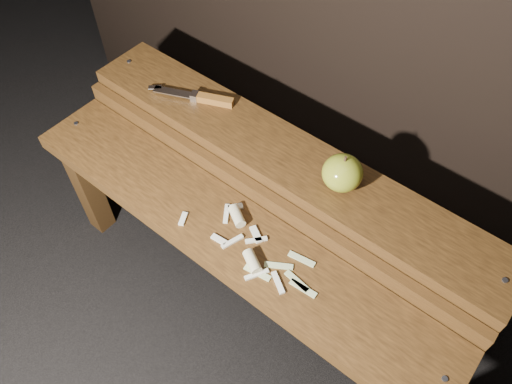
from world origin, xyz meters
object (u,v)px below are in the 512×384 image
Objects in this scene: bench_rear_tier at (282,175)px; bench_front_tier at (225,246)px; apple at (342,173)px; knife at (204,98)px.

bench_front_tier is at bearing -90.00° from bench_rear_tier.
bench_front_tier is 0.34m from apple.
knife reaches higher than bench_rear_tier.
apple is 0.44m from knife.
bench_front_tier is at bearing -41.48° from knife.
knife is (-0.28, 0.25, 0.16)m from bench_front_tier.
apple reaches higher than knife.
apple is (0.16, 0.00, 0.13)m from bench_rear_tier.
bench_rear_tier is (0.00, 0.23, 0.06)m from bench_front_tier.
apple is 0.42× the size of knife.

